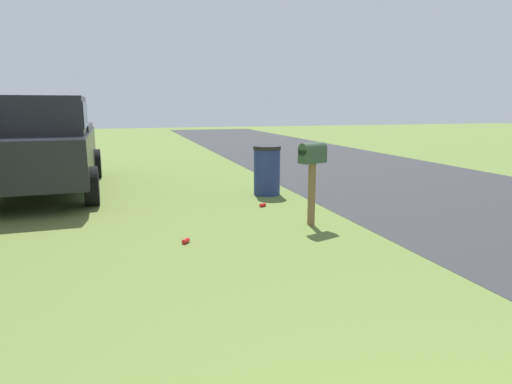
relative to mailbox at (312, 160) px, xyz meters
The scene contains 5 objects.
mailbox is the anchor object (origin of this frame).
pickup_truck 6.08m from the mailbox, 47.45° to the left, with size 5.47×2.31×2.09m.
trash_bin 2.61m from the mailbox, ahead, with size 0.59×0.59×1.06m.
litter_can_near_hydrant 1.81m from the mailbox, 13.85° to the left, with size 0.07×0.07×0.12m, color red.
litter_can_by_mailbox 2.34m from the mailbox, 100.25° to the left, with size 0.07×0.07×0.12m, color red.
Camera 1 is at (0.07, 1.34, 1.89)m, focal length 30.36 mm.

